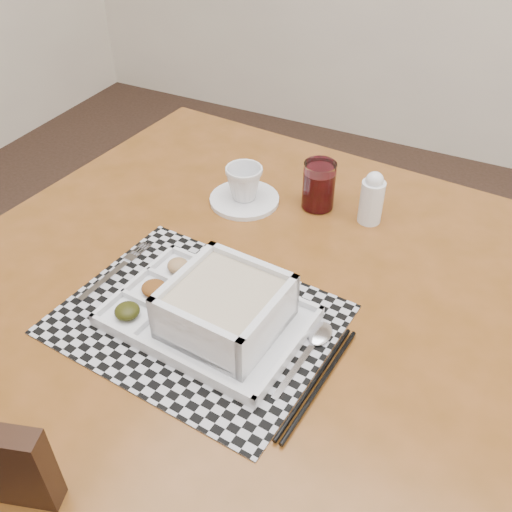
{
  "coord_description": "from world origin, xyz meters",
  "views": [
    {
      "loc": [
        -0.05,
        -0.34,
        1.48
      ],
      "look_at": [
        -0.38,
        0.33,
        0.87
      ],
      "focal_mm": 40.0,
      "sensor_mm": 36.0,
      "label": 1
    }
  ],
  "objects_px": {
    "cup": "(244,183)",
    "creamer_bottle": "(372,198)",
    "dining_table": "(238,310)",
    "juice_glass": "(319,187)",
    "serving_tray": "(219,311)"
  },
  "relations": [
    {
      "from": "dining_table",
      "to": "juice_glass",
      "type": "xyz_separation_m",
      "value": [
        0.04,
        0.28,
        0.13
      ]
    },
    {
      "from": "cup",
      "to": "creamer_bottle",
      "type": "height_order",
      "value": "creamer_bottle"
    },
    {
      "from": "dining_table",
      "to": "cup",
      "type": "bearing_deg",
      "value": 114.61
    },
    {
      "from": "dining_table",
      "to": "cup",
      "type": "relative_size",
      "value": 14.47
    },
    {
      "from": "serving_tray",
      "to": "juice_glass",
      "type": "bearing_deg",
      "value": 88.31
    },
    {
      "from": "cup",
      "to": "creamer_bottle",
      "type": "relative_size",
      "value": 0.69
    },
    {
      "from": "serving_tray",
      "to": "creamer_bottle",
      "type": "xyz_separation_m",
      "value": [
        0.13,
        0.4,
        0.02
      ]
    },
    {
      "from": "dining_table",
      "to": "juice_glass",
      "type": "distance_m",
      "value": 0.31
    },
    {
      "from": "cup",
      "to": "creamer_bottle",
      "type": "xyz_separation_m",
      "value": [
        0.26,
        0.05,
        0.01
      ]
    },
    {
      "from": "serving_tray",
      "to": "cup",
      "type": "height_order",
      "value": "serving_tray"
    },
    {
      "from": "dining_table",
      "to": "serving_tray",
      "type": "bearing_deg",
      "value": -75.52
    },
    {
      "from": "serving_tray",
      "to": "creamer_bottle",
      "type": "height_order",
      "value": "creamer_bottle"
    },
    {
      "from": "dining_table",
      "to": "serving_tray",
      "type": "relative_size",
      "value": 3.4
    },
    {
      "from": "juice_glass",
      "to": "creamer_bottle",
      "type": "bearing_deg",
      "value": -0.1
    },
    {
      "from": "dining_table",
      "to": "creamer_bottle",
      "type": "bearing_deg",
      "value": 60.78
    }
  ]
}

